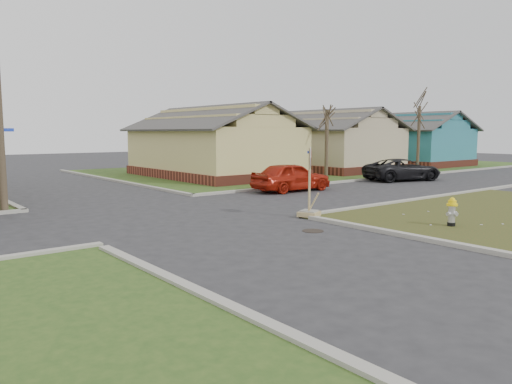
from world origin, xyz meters
TOP-DOWN VIEW (x-y plane):
  - ground at (0.00, 0.00)m, footprint 120.00×120.00m
  - verge_far_right at (22.00, 18.00)m, footprint 37.00×19.00m
  - curbs at (0.00, 5.00)m, footprint 80.00×40.00m
  - manhole at (2.20, -0.50)m, footprint 0.64×0.64m
  - side_house_yellow at (10.00, 16.50)m, footprint 7.60×11.60m
  - side_house_tan at (20.00, 16.50)m, footprint 7.60×11.60m
  - side_house_teal at (30.00, 16.50)m, footprint 7.60×11.60m
  - tree_mid_right at (14.00, 10.20)m, footprint 0.22×0.22m
  - tree_far_right at (24.00, 10.50)m, footprint 0.22×0.22m
  - fire_hydrant at (5.94, -2.75)m, footprint 0.33×0.33m
  - stop_sign at (3.77, 1.25)m, footprint 0.67×0.65m
  - red_sedan at (8.52, 7.36)m, footprint 4.26×1.85m
  - dark_pickup at (17.51, 7.22)m, footprint 5.19×3.46m

SIDE VIEW (x-z plane):
  - ground at x=0.00m, z-range 0.00..0.00m
  - curbs at x=0.00m, z-range -0.06..0.06m
  - manhole at x=2.20m, z-range 0.00..0.01m
  - verge_far_right at x=22.00m, z-range 0.00..0.05m
  - fire_hydrant at x=5.94m, z-range 0.09..0.98m
  - stop_sign at x=3.77m, z-range -0.62..1.74m
  - dark_pickup at x=17.51m, z-range 0.00..1.32m
  - red_sedan at x=8.52m, z-range 0.00..1.43m
  - tree_mid_right at x=14.00m, z-range 0.05..4.25m
  - side_house_yellow at x=10.00m, z-range -0.16..4.54m
  - side_house_tan at x=20.00m, z-range -0.16..4.54m
  - side_house_teal at x=30.00m, z-range -0.16..4.54m
  - tree_far_right at x=24.00m, z-range 0.05..4.81m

